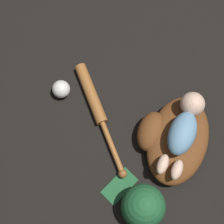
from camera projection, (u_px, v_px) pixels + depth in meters
The scene contains 6 objects.
ground_plane at pixel (169, 139), 1.49m from camera, with size 6.00×6.00×0.00m, color black.
baseball_glove at pixel (173, 138), 1.44m from camera, with size 0.37×0.28×0.10m.
baby_figure at pixel (184, 127), 1.36m from camera, with size 0.33×0.12×0.09m.
baseball_bat at pixel (95, 105), 1.51m from camera, with size 0.41×0.33×0.05m.
baseball at pixel (61, 89), 1.52m from camera, with size 0.07×0.07×0.07m.
baseball_cap at pixel (143, 206), 1.34m from camera, with size 0.21×0.25×0.16m.
Camera 1 is at (-0.43, 0.11, 1.44)m, focal length 60.00 mm.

